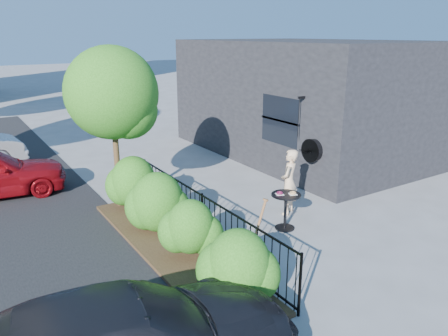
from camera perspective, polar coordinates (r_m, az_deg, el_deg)
ground at (r=10.15m, az=4.62°, el=-7.55°), size 120.00×120.00×0.00m
shop_building at (r=16.37m, az=10.75°, el=9.05°), size 6.22×9.00×4.00m
fence at (r=9.16m, az=-2.85°, el=-6.50°), size 0.05×6.05×1.10m
planting_bed at (r=9.09m, az=-6.69°, el=-10.43°), size 1.30×6.00×0.08m
shrubs at (r=8.93m, az=-6.55°, el=-6.27°), size 1.10×5.60×1.24m
patio_tree at (r=10.71m, az=-13.98°, el=8.79°), size 2.20×2.20×3.94m
cafe_table at (r=9.86m, az=8.06°, el=-4.79°), size 0.66×0.66×0.89m
woman at (r=10.64m, az=8.49°, el=-1.82°), size 0.70×0.65×1.61m
shovel at (r=8.12m, az=4.01°, el=-9.32°), size 0.48×0.18×1.41m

